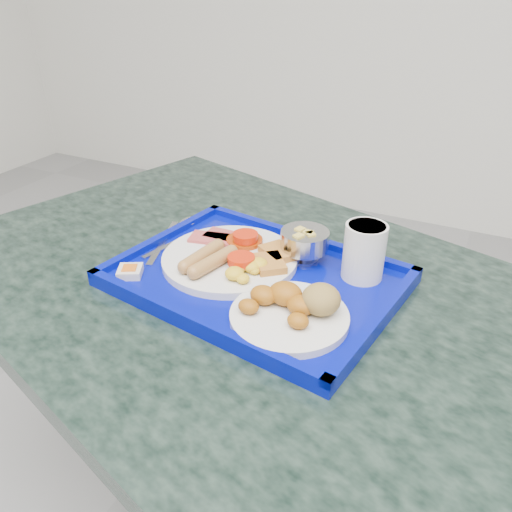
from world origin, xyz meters
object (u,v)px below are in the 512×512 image
at_px(main_plate, 233,257).
at_px(juice_cup, 364,250).
at_px(bread_plate, 294,309).
at_px(fruit_bowl, 305,241).
at_px(tray, 256,279).
at_px(table, 241,355).

distance_m(main_plate, juice_cup, 0.23).
bearing_deg(bread_plate, fruit_bowl, 106.59).
bearing_deg(juice_cup, tray, -154.26).
bearing_deg(bread_plate, table, 146.92).
height_order(main_plate, bread_plate, bread_plate).
relative_size(main_plate, juice_cup, 2.49).
relative_size(fruit_bowl, juice_cup, 0.88).
bearing_deg(main_plate, juice_cup, 15.15).
relative_size(tray, fruit_bowl, 5.93).
bearing_deg(fruit_bowl, bread_plate, -73.41).
xyz_separation_m(tray, fruit_bowl, (0.05, 0.09, 0.05)).
bearing_deg(tray, fruit_bowl, 58.71).
bearing_deg(main_plate, bread_plate, -32.87).
xyz_separation_m(table, fruit_bowl, (0.09, 0.08, 0.24)).
distance_m(tray, main_plate, 0.06).
xyz_separation_m(table, bread_plate, (0.14, -0.09, 0.22)).
distance_m(table, fruit_bowl, 0.27).
height_order(bread_plate, juice_cup, juice_cup).
xyz_separation_m(tray, bread_plate, (0.11, -0.09, 0.02)).
bearing_deg(fruit_bowl, tray, -121.29).
bearing_deg(fruit_bowl, main_plate, -147.92).
xyz_separation_m(fruit_bowl, juice_cup, (0.11, -0.01, 0.01)).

